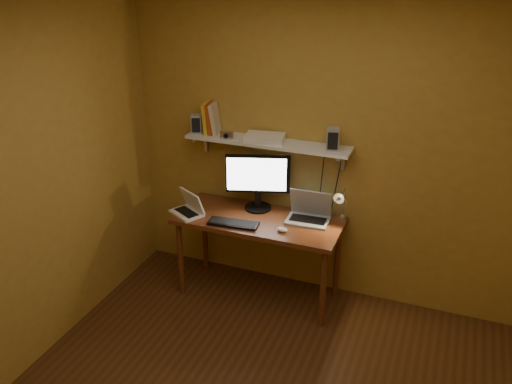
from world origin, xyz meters
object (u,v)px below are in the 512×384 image
at_px(wall_shelf, 267,143).
at_px(netbook, 189,207).
at_px(keyboard, 233,223).
at_px(speaker_right, 333,139).
at_px(monitor, 258,179).
at_px(laptop, 309,212).
at_px(shelf_camera, 227,135).
at_px(desk_lamp, 341,202).
at_px(mouse, 282,230).
at_px(desk, 259,227).
at_px(router, 265,138).
at_px(speaker_left, 197,124).

bearing_deg(wall_shelf, netbook, -151.49).
height_order(keyboard, speaker_right, speaker_right).
distance_m(monitor, netbook, 0.63).
relative_size(laptop, shelf_camera, 3.19).
distance_m(laptop, desk_lamp, 0.30).
bearing_deg(shelf_camera, mouse, -24.17).
bearing_deg(keyboard, desk, 43.45).
distance_m(desk_lamp, router, 0.81).
bearing_deg(monitor, netbook, -167.46).
height_order(wall_shelf, laptop, wall_shelf).
height_order(netbook, desk_lamp, desk_lamp).
height_order(monitor, keyboard, monitor).
xyz_separation_m(speaker_left, speaker_right, (1.19, 0.00, 0.01)).
distance_m(desk, mouse, 0.31).
bearing_deg(desk, keyboard, -130.74).
height_order(mouse, desk_lamp, desk_lamp).
relative_size(keyboard, shelf_camera, 3.67).
relative_size(wall_shelf, keyboard, 3.38).
bearing_deg(keyboard, shelf_camera, 114.54).
relative_size(wall_shelf, desk_lamp, 3.73).
bearing_deg(desk, shelf_camera, 160.71).
height_order(wall_shelf, monitor, wall_shelf).
bearing_deg(shelf_camera, router, 12.34).
relative_size(desk_lamp, speaker_right, 2.13).
height_order(mouse, speaker_left, speaker_left).
height_order(netbook, keyboard, netbook).
height_order(wall_shelf, desk_lamp, wall_shelf).
height_order(netbook, mouse, netbook).
xyz_separation_m(monitor, laptop, (0.48, -0.04, -0.21)).
bearing_deg(speaker_right, keyboard, -167.05).
distance_m(speaker_left, shelf_camera, 0.32).
height_order(wall_shelf, speaker_left, speaker_left).
xyz_separation_m(monitor, mouse, (0.33, -0.32, -0.26)).
bearing_deg(mouse, keyboard, -169.46).
distance_m(laptop, speaker_right, 0.66).
height_order(laptop, desk_lamp, desk_lamp).
xyz_separation_m(netbook, keyboard, (0.43, -0.06, -0.04)).
height_order(desk, mouse, mouse).
height_order(laptop, speaker_left, speaker_left).
distance_m(netbook, speaker_right, 1.35).
height_order(speaker_right, shelf_camera, speaker_right).
relative_size(speaker_right, shelf_camera, 1.56).
height_order(desk_lamp, speaker_right, speaker_right).
height_order(desk, router, router).
distance_m(netbook, speaker_left, 0.72).
bearing_deg(desk, netbook, -167.91).
xyz_separation_m(wall_shelf, keyboard, (-0.16, -0.38, -0.60)).
distance_m(desk, desk_lamp, 0.73).
bearing_deg(shelf_camera, laptop, 1.31).
xyz_separation_m(mouse, shelf_camera, (-0.59, 0.26, 0.64)).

